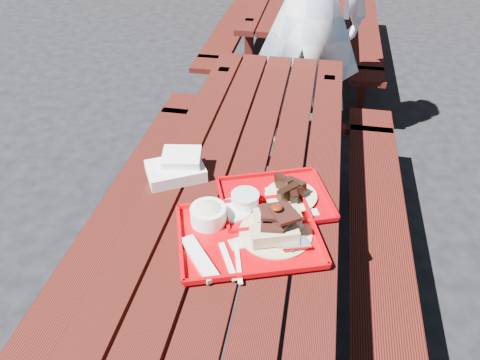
{
  "coord_description": "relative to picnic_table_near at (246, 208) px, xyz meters",
  "views": [
    {
      "loc": [
        0.25,
        -1.5,
        1.86
      ],
      "look_at": [
        0.0,
        -0.15,
        0.82
      ],
      "focal_mm": 35.0,
      "sensor_mm": 36.0,
      "label": 1
    }
  ],
  "objects": [
    {
      "name": "ground",
      "position": [
        0.0,
        0.0,
        -0.56
      ],
      "size": [
        60.0,
        60.0,
        0.0
      ],
      "primitive_type": "plane",
      "color": "black",
      "rests_on": "ground"
    },
    {
      "name": "picnic_table_far",
      "position": [
        0.0,
        2.8,
        0.0
      ],
      "size": [
        1.41,
        2.4,
        0.75
      ],
      "color": "#47140D",
      "rests_on": "ground"
    },
    {
      "name": "far_tray",
      "position": [
        0.13,
        -0.17,
        0.21
      ],
      "size": [
        0.48,
        0.43,
        0.07
      ],
      "color": "#B60009",
      "rests_on": "picnic_table_near"
    },
    {
      "name": "person",
      "position": [
        0.14,
        1.43,
        0.39
      ],
      "size": [
        0.76,
        0.56,
        1.9
      ],
      "primitive_type": "imported",
      "rotation": [
        0.0,
        0.0,
        2.98
      ],
      "color": "#B7D6F6",
      "rests_on": "ground"
    },
    {
      "name": "picnic_table_near",
      "position": [
        0.0,
        0.0,
        0.0
      ],
      "size": [
        1.41,
        2.4,
        0.75
      ],
      "color": "#47140D",
      "rests_on": "ground"
    },
    {
      "name": "near_tray",
      "position": [
        0.06,
        -0.36,
        0.23
      ],
      "size": [
        0.56,
        0.49,
        0.15
      ],
      "color": "#C80007",
      "rests_on": "picnic_table_near"
    },
    {
      "name": "white_cloth",
      "position": [
        -0.27,
        -0.07,
        0.23
      ],
      "size": [
        0.27,
        0.25,
        0.09
      ],
      "color": "white",
      "rests_on": "picnic_table_near"
    }
  ]
}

